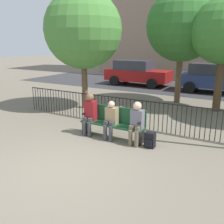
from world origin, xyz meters
TOP-DOWN VIEW (x-y plane):
  - ground_plane at (0.00, 0.00)m, footprint 80.00×80.00m
  - park_bench at (0.00, 2.26)m, footprint 1.94×0.45m
  - seated_person_0 at (-0.74, 2.13)m, footprint 0.34×0.39m
  - seated_person_1 at (-0.01, 2.12)m, footprint 0.34×0.39m
  - seated_person_2 at (0.79, 2.13)m, footprint 0.34×0.39m
  - backpack at (1.20, 2.11)m, footprint 0.27×0.24m
  - fence_railing at (-0.02, 3.42)m, footprint 9.01×0.03m
  - tree_0 at (0.34, 7.70)m, footprint 3.13×3.13m
  - tree_2 at (-2.80, 4.73)m, footprint 3.11×3.11m
  - street_surface at (0.00, 12.00)m, footprint 24.00×6.00m
  - parked_car_0 at (1.52, 11.09)m, footprint 4.20×1.94m
  - parked_car_1 at (-3.38, 11.30)m, footprint 4.20×1.94m

SIDE VIEW (x-z plane):
  - ground_plane at x=0.00m, z-range 0.00..0.00m
  - street_surface at x=0.00m, z-range 0.00..0.01m
  - backpack at x=1.20m, z-range 0.00..0.42m
  - park_bench at x=0.00m, z-range 0.04..0.96m
  - fence_railing at x=-0.02m, z-range 0.08..1.03m
  - seated_person_1 at x=-0.01m, z-range 0.07..1.19m
  - seated_person_2 at x=0.79m, z-range 0.08..1.28m
  - seated_person_0 at x=-0.74m, z-range 0.08..1.36m
  - parked_car_0 at x=1.52m, z-range 0.03..1.65m
  - parked_car_1 at x=-3.38m, z-range 0.03..1.65m
  - tree_2 at x=-2.80m, z-range 0.82..5.58m
  - tree_0 at x=0.34m, z-range 0.92..5.93m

